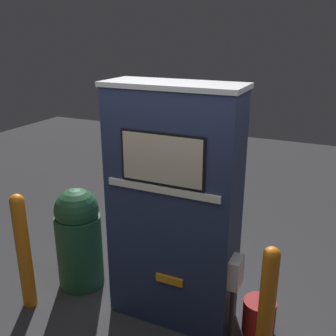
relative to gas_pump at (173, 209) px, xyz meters
The scene contains 6 objects.
ground_plane 1.09m from the gas_pump, 90.77° to the right, with size 14.00×14.00×0.00m, color #2D2D30.
gas_pump is the anchor object (origin of this frame).
safety_bollard 1.08m from the gas_pump, 20.73° to the right, with size 0.12×0.12×1.10m.
trash_bin 1.19m from the gas_pump, behind, with size 0.46×0.46×1.06m.
safety_bollard_far 1.46m from the gas_pump, 160.63° to the right, with size 0.13×0.13×1.15m.
squeegee_bucket 1.20m from the gas_pump, ahead, with size 0.28×0.28×0.72m.
Camera 1 is at (1.23, -2.57, 2.49)m, focal length 42.00 mm.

